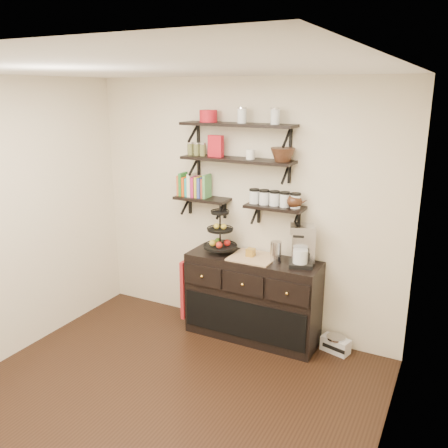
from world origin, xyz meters
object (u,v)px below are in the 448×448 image
sideboard (252,298)px  fruit_stand (221,236)px  coffee_maker (302,246)px  radio (335,344)px

sideboard → fruit_stand: bearing=179.4°
coffee_maker → fruit_stand: bearing=162.7°
sideboard → radio: 0.96m
coffee_maker → radio: 1.08m
sideboard → fruit_stand: fruit_stand is taller
sideboard → coffee_maker: size_ratio=3.35×
fruit_stand → radio: 1.61m
sideboard → coffee_maker: bearing=3.2°
sideboard → fruit_stand: 0.73m
radio → sideboard: bearing=-158.0°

